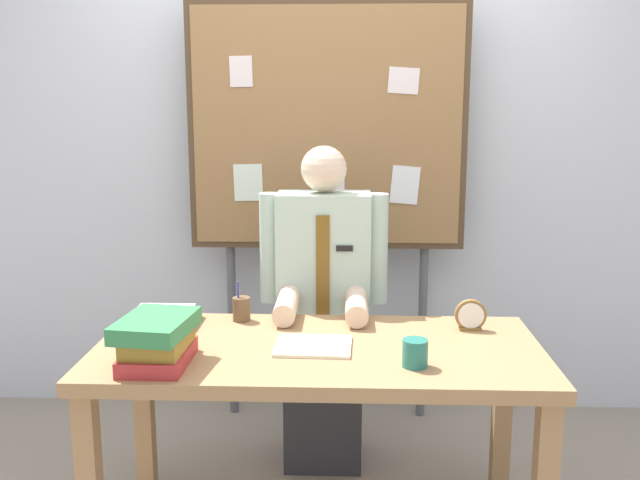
# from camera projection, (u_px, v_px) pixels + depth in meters

# --- Properties ---
(back_wall) EXTENTS (6.40, 0.08, 2.70)m
(back_wall) POSITION_uv_depth(u_px,v_px,m) (328.00, 153.00, 3.63)
(back_wall) COLOR silver
(back_wall) RESTS_ON ground_plane
(desk) EXTENTS (1.59, 0.75, 0.76)m
(desk) POSITION_uv_depth(u_px,v_px,m) (318.00, 371.00, 2.54)
(desk) COLOR #9E754C
(desk) RESTS_ON ground_plane
(person) EXTENTS (0.55, 0.56, 1.43)m
(person) POSITION_uv_depth(u_px,v_px,m) (324.00, 321.00, 3.11)
(person) COLOR #2D2D33
(person) RESTS_ON ground_plane
(bulletin_board) EXTENTS (1.35, 0.09, 2.09)m
(bulletin_board) POSITION_uv_depth(u_px,v_px,m) (327.00, 132.00, 3.41)
(bulletin_board) COLOR #4C3823
(bulletin_board) RESTS_ON ground_plane
(book_stack) EXTENTS (0.25, 0.32, 0.17)m
(book_stack) POSITION_uv_depth(u_px,v_px,m) (157.00, 341.00, 2.32)
(book_stack) COLOR #B22D2D
(book_stack) RESTS_ON desk
(open_notebook) EXTENTS (0.27, 0.23, 0.01)m
(open_notebook) POSITION_uv_depth(u_px,v_px,m) (313.00, 346.00, 2.50)
(open_notebook) COLOR #F4EFCC
(open_notebook) RESTS_ON desk
(desk_clock) EXTENTS (0.12, 0.04, 0.12)m
(desk_clock) POSITION_uv_depth(u_px,v_px,m) (471.00, 316.00, 2.68)
(desk_clock) COLOR olive
(desk_clock) RESTS_ON desk
(coffee_mug) EXTENTS (0.08, 0.08, 0.09)m
(coffee_mug) POSITION_uv_depth(u_px,v_px,m) (415.00, 353.00, 2.32)
(coffee_mug) COLOR #267266
(coffee_mug) RESTS_ON desk
(pen_holder) EXTENTS (0.07, 0.07, 0.16)m
(pen_holder) POSITION_uv_depth(u_px,v_px,m) (241.00, 309.00, 2.80)
(pen_holder) COLOR brown
(pen_holder) RESTS_ON desk
(paper_tray) EXTENTS (0.26, 0.20, 0.06)m
(paper_tray) POSITION_uv_depth(u_px,v_px,m) (164.00, 317.00, 2.77)
(paper_tray) COLOR #333338
(paper_tray) RESTS_ON desk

